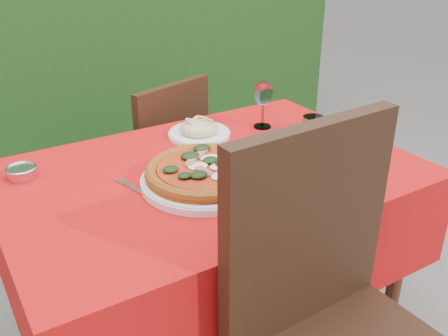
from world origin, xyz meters
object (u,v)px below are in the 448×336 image
pizza_plate (205,174)px  water_glass (313,131)px  steel_ramekin (22,173)px  wine_glass (263,95)px  chair_far (160,161)px  pasta_plate (199,131)px  chair_near (336,319)px  fork (138,190)px

pizza_plate → water_glass: (0.47, 0.07, 0.01)m
water_glass → steel_ramekin: bearing=164.5°
steel_ramekin → wine_glass: bearing=-2.7°
pizza_plate → water_glass: 0.47m
pizza_plate → water_glass: size_ratio=4.69×
pizza_plate → water_glass: bearing=8.5°
chair_far → pasta_plate: size_ratio=3.88×
chair_far → steel_ramekin: chair_far is taller
pizza_plate → steel_ramekin: pizza_plate is taller
chair_far → wine_glass: 0.62m
chair_near → chair_far: 1.23m
pasta_plate → pizza_plate: bearing=-116.4°
pizza_plate → steel_ramekin: bearing=144.0°
pizza_plate → fork: 0.20m
chair_far → wine_glass: wine_glass is taller
pizza_plate → chair_near: bearing=-83.6°
chair_far → wine_glass: size_ratio=4.87×
chair_far → water_glass: size_ratio=8.88×
pizza_plate → wine_glass: bearing=34.7°
chair_far → pizza_plate: size_ratio=1.89×
pizza_plate → steel_ramekin: size_ratio=5.40×
fork → wine_glass: bearing=6.8°
fork → steel_ramekin: 0.37m
water_glass → wine_glass: bearing=105.3°
pasta_plate → fork: (-0.35, -0.27, -0.02)m
wine_glass → fork: (-0.59, -0.22, -0.12)m
chair_far → water_glass: (0.29, -0.64, 0.30)m
chair_far → water_glass: bearing=97.0°
chair_near → pizza_plate: bearing=94.3°
pasta_plate → steel_ramekin: (-0.61, -0.00, -0.01)m
chair_far → water_glass: 0.77m
chair_far → chair_near: bearing=66.9°
wine_glass → steel_ramekin: size_ratio=2.10×
water_glass → steel_ramekin: (-0.91, 0.25, -0.03)m
chair_near → water_glass: (0.41, 0.58, 0.19)m
wine_glass → steel_ramekin: (-0.85, 0.04, -0.11)m
pasta_plate → fork: 0.44m
chair_near → pasta_plate: (0.11, 0.84, 0.17)m
fork → steel_ramekin: bearing=121.3°
water_glass → pasta_plate: bearing=139.6°
wine_glass → chair_near: bearing=-113.9°
chair_near → fork: chair_near is taller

